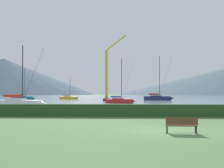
% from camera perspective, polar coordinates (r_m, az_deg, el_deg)
% --- Properties ---
extents(ground_plane, '(1000.00, 1000.00, 0.00)m').
position_cam_1_polar(ground_plane, '(18.74, 9.66, -8.83)').
color(ground_plane, '#517A42').
extents(harbor_water, '(320.00, 246.00, 0.00)m').
position_cam_1_polar(harbor_water, '(155.47, 3.12, -2.53)').
color(harbor_water, '#8499A8').
rests_on(harbor_water, ground_plane).
extents(hedge_line, '(80.00, 1.20, 1.21)m').
position_cam_1_polar(hedge_line, '(29.58, 6.89, -5.02)').
color(hedge_line, '#284C23').
rests_on(hedge_line, ground_plane).
extents(sailboat_slip_0, '(7.17, 2.95, 7.86)m').
position_cam_1_polar(sailboat_slip_0, '(107.20, -8.20, -2.60)').
color(sailboat_slip_0, gold).
rests_on(sailboat_slip_0, harbor_water).
extents(sailboat_slip_3, '(9.34, 5.35, 13.84)m').
position_cam_1_polar(sailboat_slip_3, '(94.67, 8.70, -2.59)').
color(sailboat_slip_3, navy).
rests_on(sailboat_slip_3, harbor_water).
extents(sailboat_slip_4, '(6.96, 3.67, 10.07)m').
position_cam_1_polar(sailboat_slip_4, '(67.37, 1.50, -3.17)').
color(sailboat_slip_4, red).
rests_on(sailboat_slip_4, harbor_water).
extents(sailboat_slip_5, '(8.66, 3.27, 10.24)m').
position_cam_1_polar(sailboat_slip_5, '(103.71, -16.66, -2.51)').
color(sailboat_slip_5, '#19707A').
rests_on(sailboat_slip_5, harbor_water).
extents(sailboat_slip_9, '(8.98, 4.06, 9.68)m').
position_cam_1_polar(sailboat_slip_9, '(48.56, -17.25, -3.51)').
color(sailboat_slip_9, white).
rests_on(sailboat_slip_9, harbor_water).
extents(park_bench_under_tree, '(1.83, 0.60, 0.95)m').
position_cam_1_polar(park_bench_under_tree, '(17.80, 13.09, -7.46)').
color(park_bench_under_tree, brown).
rests_on(park_bench_under_tree, ground_plane).
extents(dock_crane, '(6.77, 2.00, 19.25)m').
position_cam_1_polar(dock_crane, '(87.11, -0.92, 1.15)').
color(dock_crane, '#333338').
rests_on(dock_crane, ground_plane).
extents(distant_hill_central_peak, '(227.16, 227.16, 44.37)m').
position_cam_1_polar(distant_hill_central_peak, '(388.90, -20.02, 1.35)').
color(distant_hill_central_peak, '#425666').
rests_on(distant_hill_central_peak, ground_plane).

